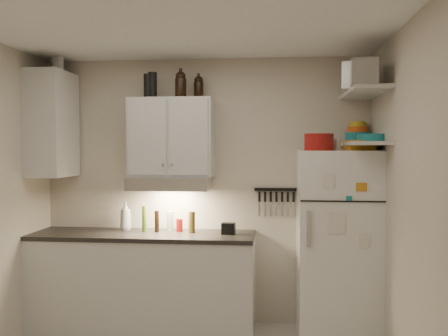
# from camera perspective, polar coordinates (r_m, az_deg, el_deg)

# --- Properties ---
(ceiling) EXTENTS (3.20, 3.00, 0.02)m
(ceiling) POSITION_cam_1_polar(r_m,az_deg,el_deg) (3.57, -5.70, 16.73)
(ceiling) COLOR white
(ceiling) RESTS_ON ground
(back_wall) EXTENTS (3.20, 0.02, 2.60)m
(back_wall) POSITION_cam_1_polar(r_m,az_deg,el_deg) (4.96, -2.17, -2.61)
(back_wall) COLOR beige
(back_wall) RESTS_ON ground
(right_wall) EXTENTS (0.02, 3.00, 2.60)m
(right_wall) POSITION_cam_1_polar(r_m,az_deg,el_deg) (3.53, 21.03, -4.69)
(right_wall) COLOR beige
(right_wall) RESTS_ON ground
(base_cabinet) EXTENTS (2.10, 0.60, 0.88)m
(base_cabinet) POSITION_cam_1_polar(r_m,az_deg,el_deg) (4.91, -9.20, -12.88)
(base_cabinet) COLOR silver
(base_cabinet) RESTS_ON floor
(countertop) EXTENTS (2.10, 0.62, 0.04)m
(countertop) POSITION_cam_1_polar(r_m,az_deg,el_deg) (4.81, -9.24, -7.58)
(countertop) COLOR black
(countertop) RESTS_ON base_cabinet
(upper_cabinet) EXTENTS (0.80, 0.33, 0.75)m
(upper_cabinet) POSITION_cam_1_polar(r_m,az_deg,el_deg) (4.82, -6.01, 3.49)
(upper_cabinet) COLOR silver
(upper_cabinet) RESTS_ON back_wall
(side_cabinet) EXTENTS (0.33, 0.55, 1.00)m
(side_cabinet) POSITION_cam_1_polar(r_m,az_deg,el_deg) (5.05, -19.08, 4.74)
(side_cabinet) COLOR silver
(side_cabinet) RESTS_ON left_wall
(range_hood) EXTENTS (0.76, 0.46, 0.12)m
(range_hood) POSITION_cam_1_polar(r_m,az_deg,el_deg) (4.77, -6.15, -1.73)
(range_hood) COLOR silver
(range_hood) RESTS_ON back_wall
(fridge) EXTENTS (0.70, 0.68, 1.70)m
(fridge) POSITION_cam_1_polar(r_m,az_deg,el_deg) (4.66, 12.81, -8.56)
(fridge) COLOR white
(fridge) RESTS_ON floor
(shelf_hi) EXTENTS (0.30, 0.95, 0.03)m
(shelf_hi) POSITION_cam_1_polar(r_m,az_deg,el_deg) (4.50, 15.72, 8.30)
(shelf_hi) COLOR silver
(shelf_hi) RESTS_ON right_wall
(shelf_lo) EXTENTS (0.30, 0.95, 0.03)m
(shelf_lo) POSITION_cam_1_polar(r_m,az_deg,el_deg) (4.47, 15.66, 2.69)
(shelf_lo) COLOR silver
(shelf_lo) RESTS_ON right_wall
(knife_strip) EXTENTS (0.42, 0.02, 0.03)m
(knife_strip) POSITION_cam_1_polar(r_m,az_deg,el_deg) (4.88, 5.96, -2.46)
(knife_strip) COLOR black
(knife_strip) RESTS_ON back_wall
(dutch_oven) EXTENTS (0.28, 0.28, 0.15)m
(dutch_oven) POSITION_cam_1_polar(r_m,az_deg,el_deg) (4.39, 10.77, 2.91)
(dutch_oven) COLOR maroon
(dutch_oven) RESTS_ON fridge
(book_stack) EXTENTS (0.24, 0.29, 0.09)m
(book_stack) POSITION_cam_1_polar(r_m,az_deg,el_deg) (4.49, 15.18, 2.50)
(book_stack) COLOR orange
(book_stack) RESTS_ON fridge
(spice_jar) EXTENTS (0.06, 0.06, 0.10)m
(spice_jar) POSITION_cam_1_polar(r_m,az_deg,el_deg) (4.49, 12.80, 2.60)
(spice_jar) COLOR silver
(spice_jar) RESTS_ON fridge
(stock_pot) EXTENTS (0.33, 0.33, 0.19)m
(stock_pot) POSITION_cam_1_polar(r_m,az_deg,el_deg) (4.76, 14.89, 9.31)
(stock_pot) COLOR silver
(stock_pot) RESTS_ON shelf_hi
(tin_a) EXTENTS (0.28, 0.27, 0.22)m
(tin_a) POSITION_cam_1_polar(r_m,az_deg,el_deg) (4.39, 15.04, 10.14)
(tin_a) COLOR #AAAAAD
(tin_a) RESTS_ON shelf_hi
(tin_b) EXTENTS (0.22, 0.22, 0.20)m
(tin_b) POSITION_cam_1_polar(r_m,az_deg,el_deg) (4.12, 15.71, 10.49)
(tin_b) COLOR #AAAAAD
(tin_b) RESTS_ON shelf_hi
(bowl_teal) EXTENTS (0.23, 0.23, 0.09)m
(bowl_teal) POSITION_cam_1_polar(r_m,az_deg,el_deg) (4.83, 15.05, 3.39)
(bowl_teal) COLOR teal
(bowl_teal) RESTS_ON shelf_lo
(bowl_orange) EXTENTS (0.19, 0.19, 0.06)m
(bowl_orange) POSITION_cam_1_polar(r_m,az_deg,el_deg) (4.91, 15.01, 4.24)
(bowl_orange) COLOR #F85517
(bowl_orange) RESTS_ON bowl_teal
(bowl_yellow) EXTENTS (0.15, 0.15, 0.05)m
(bowl_yellow) POSITION_cam_1_polar(r_m,az_deg,el_deg) (4.91, 15.02, 4.85)
(bowl_yellow) COLOR gold
(bowl_yellow) RESTS_ON bowl_orange
(plates) EXTENTS (0.34, 0.34, 0.07)m
(plates) POSITION_cam_1_polar(r_m,az_deg,el_deg) (4.48, 16.68, 3.30)
(plates) COLOR teal
(plates) RESTS_ON shelf_lo
(growler_a) EXTENTS (0.14, 0.14, 0.25)m
(growler_a) POSITION_cam_1_polar(r_m,az_deg,el_deg) (4.78, -4.97, 9.53)
(growler_a) COLOR black
(growler_a) RESTS_ON upper_cabinet
(growler_b) EXTENTS (0.12, 0.12, 0.22)m
(growler_b) POSITION_cam_1_polar(r_m,az_deg,el_deg) (4.85, -2.92, 9.24)
(growler_b) COLOR black
(growler_b) RESTS_ON upper_cabinet
(thermos_a) EXTENTS (0.09, 0.09, 0.24)m
(thermos_a) POSITION_cam_1_polar(r_m,az_deg,el_deg) (4.85, -8.17, 9.35)
(thermos_a) COLOR black
(thermos_a) RESTS_ON upper_cabinet
(thermos_b) EXTENTS (0.09, 0.09, 0.22)m
(thermos_b) POSITION_cam_1_polar(r_m,az_deg,el_deg) (4.84, -8.70, 9.25)
(thermos_b) COLOR black
(thermos_b) RESTS_ON upper_cabinet
(side_jar) EXTENTS (0.15, 0.15, 0.15)m
(side_jar) POSITION_cam_1_polar(r_m,az_deg,el_deg) (5.16, -18.47, 11.11)
(side_jar) COLOR silver
(side_jar) RESTS_ON side_cabinet
(soap_bottle) EXTENTS (0.16, 0.16, 0.32)m
(soap_bottle) POSITION_cam_1_polar(r_m,az_deg,el_deg) (4.99, -11.19, -5.19)
(soap_bottle) COLOR silver
(soap_bottle) RESTS_ON countertop
(pepper_mill) EXTENTS (0.07, 0.07, 0.20)m
(pepper_mill) POSITION_cam_1_polar(r_m,az_deg,el_deg) (4.77, -3.71, -6.19)
(pepper_mill) COLOR brown
(pepper_mill) RESTS_ON countertop
(oil_bottle) EXTENTS (0.05, 0.05, 0.25)m
(oil_bottle) POSITION_cam_1_polar(r_m,az_deg,el_deg) (4.87, -9.07, -5.75)
(oil_bottle) COLOR #486C1B
(oil_bottle) RESTS_ON countertop
(vinegar_bottle) EXTENTS (0.05, 0.05, 0.21)m
(vinegar_bottle) POSITION_cam_1_polar(r_m,az_deg,el_deg) (4.84, -7.68, -6.06)
(vinegar_bottle) COLOR black
(vinegar_bottle) RESTS_ON countertop
(clear_bottle) EXTENTS (0.09, 0.09, 0.20)m
(clear_bottle) POSITION_cam_1_polar(r_m,az_deg,el_deg) (4.86, -6.17, -6.05)
(clear_bottle) COLOR silver
(clear_bottle) RESTS_ON countertop
(red_jar) EXTENTS (0.08, 0.08, 0.12)m
(red_jar) POSITION_cam_1_polar(r_m,az_deg,el_deg) (4.84, -5.12, -6.52)
(red_jar) COLOR maroon
(red_jar) RESTS_ON countertop
(caddy) EXTENTS (0.13, 0.10, 0.11)m
(caddy) POSITION_cam_1_polar(r_m,az_deg,el_deg) (4.68, 0.51, -6.93)
(caddy) COLOR black
(caddy) RESTS_ON countertop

